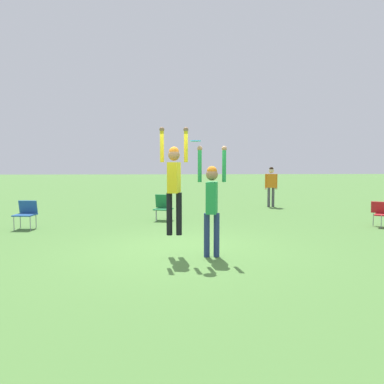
% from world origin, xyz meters
% --- Properties ---
extents(ground_plane, '(120.00, 120.00, 0.00)m').
position_xyz_m(ground_plane, '(0.00, 0.00, 0.00)').
color(ground_plane, '#4C7A38').
extents(person_jumping, '(0.59, 0.47, 2.21)m').
position_xyz_m(person_jumping, '(-0.20, -0.37, 1.61)').
color(person_jumping, black).
rests_on(person_jumping, ground_plane).
extents(person_defending, '(0.60, 0.48, 2.25)m').
position_xyz_m(person_defending, '(0.56, -0.53, 1.21)').
color(person_defending, navy).
rests_on(person_defending, ground_plane).
extents(frisbee, '(0.23, 0.23, 0.02)m').
position_xyz_m(frisbee, '(0.23, -0.58, 2.35)').
color(frisbee, '#2D9EDB').
extents(camping_chair_0, '(0.71, 0.78, 0.75)m').
position_xyz_m(camping_chair_0, '(6.09, 2.80, 0.44)').
color(camping_chair_0, gray).
rests_on(camping_chair_0, ground_plane).
extents(camping_chair_1, '(0.69, 0.74, 0.86)m').
position_xyz_m(camping_chair_1, '(-0.53, 4.54, 0.48)').
color(camping_chair_1, gray).
rests_on(camping_chair_1, ground_plane).
extents(camping_chair_2, '(0.58, 0.62, 0.82)m').
position_xyz_m(camping_chair_2, '(-4.49, 3.07, 0.49)').
color(camping_chair_2, gray).
rests_on(camping_chair_2, ground_plane).
extents(person_spectator_near, '(0.58, 0.36, 1.76)m').
position_xyz_m(person_spectator_near, '(4.12, 8.15, 1.06)').
color(person_spectator_near, '#4C4C51').
rests_on(person_spectator_near, ground_plane).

